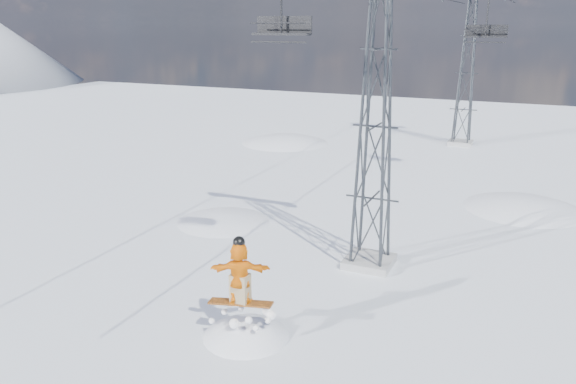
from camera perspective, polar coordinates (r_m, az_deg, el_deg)
name	(u,v)px	position (r m, az deg, el deg)	size (l,w,h in m)	color
ground	(258,370)	(16.17, -3.10, -17.58)	(120.00, 120.00, 0.00)	white
snow_terrain	(340,307)	(39.54, 5.28, -11.53)	(39.00, 37.00, 22.00)	white
lift_tower_near	(375,127)	(20.86, 8.85, 6.50)	(5.20, 1.80, 11.43)	#999999
lift_tower_far	(467,73)	(45.28, 17.68, 11.40)	(5.20, 1.80, 11.43)	#999999
snowboarder_jump	(247,381)	(18.54, -4.16, -18.59)	(4.40, 4.40, 7.27)	white
lift_chair_near	(282,27)	(18.17, -0.59, 16.39)	(1.87, 0.54, 2.32)	black
lift_chair_mid	(486,32)	(33.61, 19.46, 15.05)	(2.23, 0.64, 2.77)	black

